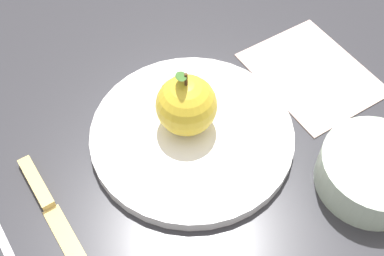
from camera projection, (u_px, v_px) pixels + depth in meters
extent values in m
plane|color=#2D2D33|center=(174.00, 158.00, 0.56)|extent=(2.40, 2.40, 0.00)
cylinder|color=white|center=(192.00, 135.00, 0.57)|extent=(0.24, 0.24, 0.01)
torus|color=white|center=(192.00, 133.00, 0.56)|extent=(0.24, 0.24, 0.01)
sphere|color=gold|center=(186.00, 105.00, 0.54)|extent=(0.07, 0.07, 0.07)
cylinder|color=#4C3319|center=(186.00, 80.00, 0.51)|extent=(0.00, 0.00, 0.02)
ellipsoid|color=#386628|center=(177.00, 76.00, 0.50)|extent=(0.02, 0.03, 0.01)
cylinder|color=#B2C6B2|center=(373.00, 172.00, 0.52)|extent=(0.12, 0.12, 0.04)
torus|color=#B2C6B2|center=(378.00, 163.00, 0.51)|extent=(0.12, 0.12, 0.01)
cylinder|color=#8E9F8E|center=(377.00, 164.00, 0.51)|extent=(0.09, 0.09, 0.01)
cube|color=#D8B766|center=(36.00, 183.00, 0.53)|extent=(0.06, 0.06, 0.01)
cube|color=beige|center=(312.00, 73.00, 0.63)|extent=(0.21, 0.21, 0.00)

